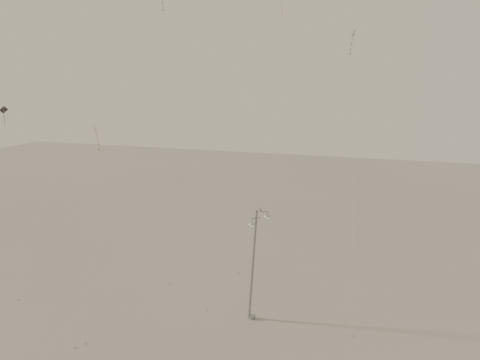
% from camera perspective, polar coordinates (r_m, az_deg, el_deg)
% --- Properties ---
extents(ground, '(160.00, 160.00, 0.00)m').
position_cam_1_polar(ground, '(32.07, -7.34, -20.91)').
color(ground, gray).
rests_on(ground, ground).
extents(street_lamp, '(1.63, 0.96, 8.58)m').
position_cam_1_polar(street_lamp, '(34.18, 1.76, -9.88)').
color(street_lamp, '#919499').
rests_on(street_lamp, ground).
extents(kite_1, '(2.20, 10.70, 24.64)m').
position_cam_1_polar(kite_1, '(35.63, -11.86, 13.80)').
color(kite_1, '#2C2725').
rests_on(kite_1, ground).
extents(kite_3, '(3.08, 7.06, 13.91)m').
position_cam_1_polar(kite_3, '(36.36, -17.40, 0.74)').
color(kite_3, maroon).
rests_on(kite_3, ground).
extents(kite_4, '(1.63, 5.74, 20.88)m').
position_cam_1_polar(kite_4, '(34.41, 13.61, 8.65)').
color(kite_4, '#2C2725').
rests_on(kite_4, ground).
extents(kite_5, '(2.02, 7.81, 25.61)m').
position_cam_1_polar(kite_5, '(45.31, 3.99, 15.93)').
color(kite_5, '#984E19').
rests_on(kite_5, ground).
extents(kite_7, '(2.41, 9.07, 28.79)m').
position_cam_1_polar(kite_7, '(44.42, -3.41, 19.86)').
color(kite_7, maroon).
rests_on(kite_7, ground).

